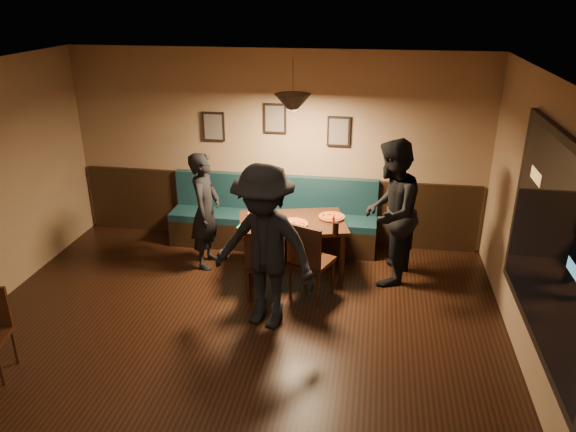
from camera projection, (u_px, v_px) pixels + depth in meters
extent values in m
plane|color=black|center=(210.00, 389.00, 5.22)|extent=(7.00, 7.00, 0.00)
plane|color=silver|center=(190.00, 93.00, 4.15)|extent=(7.00, 7.00, 0.00)
plane|color=#8C704F|center=(276.00, 149.00, 7.87)|extent=(6.00, 0.00, 6.00)
plane|color=#8C704F|center=(574.00, 286.00, 4.24)|extent=(0.00, 7.00, 7.00)
cube|color=black|center=(276.00, 208.00, 8.19)|extent=(5.88, 0.06, 1.00)
cube|color=black|center=(553.00, 246.00, 4.66)|extent=(0.06, 2.56, 1.86)
plane|color=black|center=(549.00, 246.00, 4.66)|extent=(0.00, 2.40, 2.40)
cube|color=black|center=(214.00, 127.00, 7.87)|extent=(0.32, 0.04, 0.42)
cube|color=black|center=(275.00, 118.00, 7.67)|extent=(0.32, 0.04, 0.42)
cube|color=black|center=(339.00, 131.00, 7.60)|extent=(0.32, 0.04, 0.42)
cone|color=black|center=(293.00, 105.00, 6.54)|extent=(0.44, 0.44, 0.25)
cube|color=black|center=(292.00, 247.00, 7.26)|extent=(1.54, 1.19, 0.73)
imported|color=black|center=(206.00, 211.00, 7.29)|extent=(0.39, 0.59, 1.59)
imported|color=black|center=(390.00, 213.00, 6.85)|extent=(0.91, 1.05, 1.88)
imported|color=black|center=(264.00, 248.00, 5.91)|extent=(1.37, 1.04, 1.88)
cylinder|color=orange|center=(259.00, 214.00, 7.31)|extent=(0.36, 0.36, 0.04)
cylinder|color=gold|center=(293.00, 224.00, 6.99)|extent=(0.40, 0.40, 0.04)
cylinder|color=orange|center=(332.00, 217.00, 7.21)|extent=(0.45, 0.45, 0.04)
cylinder|color=black|center=(336.00, 229.00, 6.70)|extent=(0.10, 0.10, 0.17)
cylinder|color=#9D0517|center=(334.00, 220.00, 7.01)|extent=(0.03, 0.03, 0.13)
cube|color=#1C6C2C|center=(254.00, 212.00, 7.42)|extent=(0.16, 0.16, 0.01)
cube|color=#1C6C38|center=(243.00, 227.00, 6.96)|extent=(0.16, 0.16, 0.01)
cube|color=#B9BABE|center=(290.00, 232.00, 6.80)|extent=(0.18, 0.04, 0.00)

